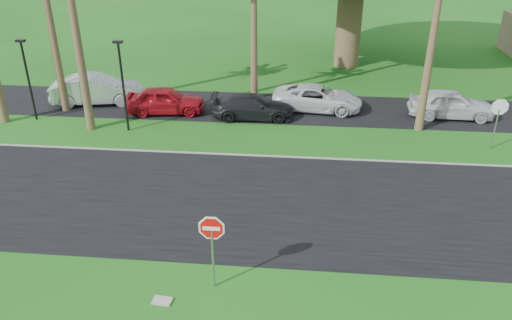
{
  "coord_description": "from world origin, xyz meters",
  "views": [
    {
      "loc": [
        2.9,
        -14.62,
        10.12
      ],
      "look_at": [
        1.28,
        2.05,
        1.8
      ],
      "focal_mm": 35.0,
      "sensor_mm": 36.0,
      "label": 1
    }
  ],
  "objects_px": {
    "car_dark": "(253,107)",
    "car_pickup": "(451,104)",
    "car_silver": "(97,90)",
    "car_red": "(165,101)",
    "car_minivan": "(318,98)",
    "stop_sign_near": "(212,238)",
    "stop_sign_far": "(498,114)"
  },
  "relations": [
    {
      "from": "car_red",
      "to": "car_pickup",
      "type": "distance_m",
      "value": 15.72
    },
    {
      "from": "stop_sign_far",
      "to": "car_pickup",
      "type": "relative_size",
      "value": 0.58
    },
    {
      "from": "car_dark",
      "to": "car_minivan",
      "type": "xyz_separation_m",
      "value": [
        3.53,
        1.64,
        0.05
      ]
    },
    {
      "from": "stop_sign_far",
      "to": "car_dark",
      "type": "xyz_separation_m",
      "value": [
        -11.75,
        2.8,
        -1.12
      ]
    },
    {
      "from": "car_silver",
      "to": "car_red",
      "type": "height_order",
      "value": "car_silver"
    },
    {
      "from": "car_red",
      "to": "car_pickup",
      "type": "xyz_separation_m",
      "value": [
        15.69,
        0.86,
        0.02
      ]
    },
    {
      "from": "stop_sign_near",
      "to": "car_red",
      "type": "xyz_separation_m",
      "value": [
        -5.18,
        14.1,
        -1.03
      ]
    },
    {
      "from": "stop_sign_near",
      "to": "car_dark",
      "type": "distance_m",
      "value": 13.85
    },
    {
      "from": "car_silver",
      "to": "car_pickup",
      "type": "xyz_separation_m",
      "value": [
        20.06,
        -0.27,
        -0.08
      ]
    },
    {
      "from": "car_red",
      "to": "car_pickup",
      "type": "relative_size",
      "value": 0.97
    },
    {
      "from": "stop_sign_near",
      "to": "stop_sign_far",
      "type": "xyz_separation_m",
      "value": [
        11.5,
        11.0,
        0.0
      ]
    },
    {
      "from": "stop_sign_far",
      "to": "car_silver",
      "type": "xyz_separation_m",
      "value": [
        -21.05,
        4.23,
        -0.93
      ]
    },
    {
      "from": "car_silver",
      "to": "car_dark",
      "type": "bearing_deg",
      "value": -110.19
    },
    {
      "from": "car_dark",
      "to": "car_pickup",
      "type": "bearing_deg",
      "value": -87.57
    },
    {
      "from": "stop_sign_far",
      "to": "car_dark",
      "type": "distance_m",
      "value": 12.13
    },
    {
      "from": "car_pickup",
      "to": "car_silver",
      "type": "bearing_deg",
      "value": 91.46
    },
    {
      "from": "stop_sign_far",
      "to": "car_silver",
      "type": "relative_size",
      "value": 0.51
    },
    {
      "from": "car_dark",
      "to": "car_minivan",
      "type": "distance_m",
      "value": 3.89
    },
    {
      "from": "car_dark",
      "to": "car_pickup",
      "type": "relative_size",
      "value": 1.0
    },
    {
      "from": "car_dark",
      "to": "stop_sign_near",
      "type": "bearing_deg",
      "value": 177.34
    },
    {
      "from": "car_minivan",
      "to": "car_dark",
      "type": "bearing_deg",
      "value": 120.8
    },
    {
      "from": "stop_sign_far",
      "to": "car_dark",
      "type": "bearing_deg",
      "value": -13.42
    },
    {
      "from": "car_dark",
      "to": "car_pickup",
      "type": "xyz_separation_m",
      "value": [
        10.76,
        1.16,
        0.12
      ]
    },
    {
      "from": "stop_sign_near",
      "to": "car_dark",
      "type": "relative_size",
      "value": 0.59
    },
    {
      "from": "stop_sign_near",
      "to": "car_minivan",
      "type": "relative_size",
      "value": 0.52
    },
    {
      "from": "car_red",
      "to": "car_minivan",
      "type": "relative_size",
      "value": 0.87
    },
    {
      "from": "stop_sign_near",
      "to": "car_minivan",
      "type": "distance_m",
      "value": 15.83
    },
    {
      "from": "car_silver",
      "to": "car_pickup",
      "type": "distance_m",
      "value": 20.06
    },
    {
      "from": "stop_sign_near",
      "to": "car_dark",
      "type": "bearing_deg",
      "value": 91.04
    },
    {
      "from": "car_silver",
      "to": "car_minivan",
      "type": "relative_size",
      "value": 1.03
    },
    {
      "from": "car_silver",
      "to": "stop_sign_near",
      "type": "bearing_deg",
      "value": -159.37
    },
    {
      "from": "car_red",
      "to": "car_silver",
      "type": "bearing_deg",
      "value": 68.61
    }
  ]
}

